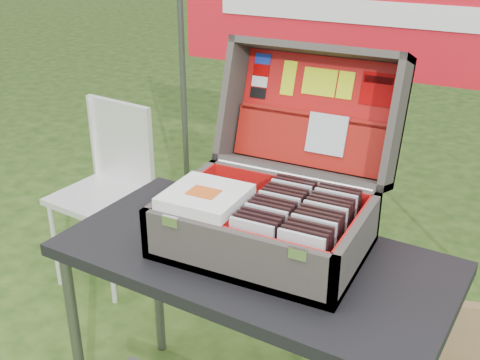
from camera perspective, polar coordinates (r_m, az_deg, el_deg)
The scene contains 87 objects.
table at distance 2.06m, azimuth 1.18°, elevation -15.85°, with size 1.19×0.60×0.75m, color black, non-canonical shape.
table_top at distance 1.85m, azimuth 1.27°, elevation -7.48°, with size 1.19×0.60×0.04m, color black.
table_leg_fl at distance 2.16m, azimuth -15.17°, elevation -15.23°, with size 0.04×0.04×0.71m, color #59595B.
table_leg_bl at distance 2.46m, azimuth -7.85°, elevation -9.17°, with size 0.04×0.04×0.71m, color #59595B.
suitcase at distance 1.79m, azimuth 3.19°, elevation 1.86°, with size 0.60×0.59×0.54m, color #625B54, non-canonical shape.
suitcase_base_bottom at distance 1.86m, azimuth 2.25°, elevation -6.18°, with size 0.60×0.43×0.02m, color #625B54.
suitcase_base_wall_front at distance 1.67m, azimuth -0.65°, elevation -7.33°, with size 0.60×0.02×0.16m, color #625B54.
suitcase_base_wall_back at distance 1.99m, azimuth 4.73°, elevation -1.80°, with size 0.60×0.02×0.16m, color #625B54.
suitcase_base_wall_left at distance 1.95m, azimuth -5.45°, elevation -2.46°, with size 0.02×0.43×0.16m, color #625B54.
suitcase_base_wall_right at distance 1.74m, azimuth 10.99°, elevation -6.31°, with size 0.02×0.43×0.16m, color #625B54.
suitcase_liner_floor at distance 1.85m, azimuth 2.26°, elevation -5.78°, with size 0.55×0.38×0.01m, color red.
suitcase_latch_left at distance 1.71m, azimuth -6.61°, elevation -3.92°, with size 0.05×0.01×0.03m, color silver.
suitcase_latch_right at distance 1.55m, azimuth 5.51°, elevation -6.99°, with size 0.05×0.01×0.03m, color silver.
suitcase_hinge at distance 1.97m, azimuth 4.94°, elevation 0.44°, with size 0.02×0.02×0.54m, color silver.
suitcase_lid_back at distance 2.09m, azimuth 7.28°, elevation 6.43°, with size 0.60×0.43×0.02m, color #625B54.
suitcase_lid_rim_far at distance 2.04m, azimuth 7.59°, elevation 12.15°, with size 0.60×0.02×0.16m, color #625B54.
suitcase_lid_rim_near at distance 2.04m, azimuth 5.78°, elevation 0.89°, with size 0.60×0.02×0.16m, color #625B54.
suitcase_lid_rim_left at distance 2.14m, azimuth -0.63°, elevation 7.63°, with size 0.02×0.43×0.16m, color #625B54.
suitcase_lid_rim_right at distance 1.95m, azimuth 14.63°, elevation 5.17°, with size 0.02×0.43×0.16m, color #625B54.
suitcase_lid_liner at distance 2.08m, azimuth 7.15°, elevation 6.45°, with size 0.55×0.38×0.01m, color red.
suitcase_liner_wall_front at distance 1.67m, azimuth -0.41°, elevation -6.75°, with size 0.55×0.01×0.14m, color red.
suitcase_liner_wall_back at distance 1.97m, azimuth 4.57°, elevation -1.66°, with size 0.55×0.01×0.14m, color red.
suitcase_liner_wall_left at distance 1.93m, azimuth -5.09°, elevation -2.24°, with size 0.01×0.38×0.14m, color red.
suitcase_liner_wall_right at distance 1.74m, azimuth 10.55°, elevation -5.87°, with size 0.01×0.38×0.14m, color red.
suitcase_lid_pocket at distance 2.06m, azimuth 6.54°, elevation 3.73°, with size 0.53×0.17×0.03m, color maroon.
suitcase_pocket_edge at distance 2.06m, azimuth 6.87°, elevation 6.08°, with size 0.52×0.02×0.02m, color maroon.
suitcase_pocket_cd at distance 2.03m, azimuth 8.23°, elevation 4.32°, with size 0.13×0.13×0.01m, color silver.
lid_sticker_cc_a at distance 2.16m, azimuth 2.19°, elevation 11.41°, with size 0.06×0.04×0.00m, color #1933B2.
lid_sticker_cc_b at distance 2.16m, azimuth 2.03°, elevation 10.36°, with size 0.06×0.04×0.00m, color #A90000.
lid_sticker_cc_c at distance 2.15m, azimuth 1.87°, elevation 9.31°, with size 0.06×0.04×0.00m, color white.
lid_sticker_cc_d at distance 2.15m, azimuth 1.71°, elevation 8.26°, with size 0.06×0.04×0.00m, color black.
lid_card_neon_tall at distance 2.11m, azimuth 4.64°, elevation 9.61°, with size 0.05×0.12×0.00m, color #D2ED15.
lid_card_neon_main at distance 2.08m, azimuth 7.55°, elevation 9.20°, with size 0.12×0.09×0.00m, color #D2ED15.
lid_card_neon_small at distance 2.05m, azimuth 9.97°, elevation 8.84°, with size 0.05×0.09×0.00m, color #D2ED15.
lid_sticker_band at distance 2.02m, azimuth 12.88°, elevation 8.38°, with size 0.11×0.11×0.00m, color #A90000.
lid_sticker_band_bar at distance 2.02m, azimuth 13.03°, elevation 9.22°, with size 0.10×0.02×0.00m, color black.
cd_left_0 at distance 1.67m, azimuth 1.08°, elevation -6.30°, with size 0.13×0.01×0.15m, color silver.
cd_left_1 at distance 1.69m, azimuth 1.44°, elevation -5.93°, with size 0.13×0.01×0.15m, color black.
cd_left_2 at distance 1.70m, azimuth 1.78°, elevation -5.57°, with size 0.13×0.01×0.15m, color black.
cd_left_3 at distance 1.72m, azimuth 2.11°, elevation -5.22°, with size 0.13×0.01×0.15m, color black.
cd_left_4 at distance 1.74m, azimuth 2.44°, elevation -4.88°, with size 0.13×0.01×0.15m, color silver.
cd_left_5 at distance 1.76m, azimuth 2.76°, elevation -4.54°, with size 0.13×0.01×0.15m, color black.
cd_left_6 at distance 1.78m, azimuth 3.07°, elevation -4.21°, with size 0.13×0.01×0.15m, color black.
cd_left_7 at distance 1.80m, azimuth 3.38°, elevation -3.88°, with size 0.13×0.01×0.15m, color black.
cd_left_8 at distance 1.82m, azimuth 3.68°, elevation -3.57°, with size 0.13×0.01×0.15m, color silver.
cd_left_9 at distance 1.84m, azimuth 3.97°, elevation -3.26°, with size 0.13×0.01×0.15m, color black.
cd_left_10 at distance 1.86m, azimuth 4.26°, elevation -2.95°, with size 0.13×0.01×0.15m, color black.
cd_left_11 at distance 1.88m, azimuth 4.54°, elevation -2.66°, with size 0.13×0.01×0.15m, color black.
cd_left_12 at distance 1.89m, azimuth 4.81°, elevation -2.36°, with size 0.13×0.01×0.15m, color silver.
cd_left_13 at distance 1.91m, azimuth 5.08°, elevation -2.08°, with size 0.13×0.01×0.15m, color black.
cd_left_14 at distance 1.93m, azimuth 5.35°, elevation -1.80°, with size 0.13×0.01×0.15m, color black.
cd_right_0 at distance 1.62m, azimuth 5.74°, elevation -7.45°, with size 0.13×0.01×0.15m, color silver.
cd_right_1 at distance 1.64m, azimuth 6.04°, elevation -7.06°, with size 0.13×0.01×0.15m, color black.
cd_right_2 at distance 1.66m, azimuth 6.34°, elevation -6.67°, with size 0.13×0.01×0.15m, color black.
cd_right_3 at distance 1.68m, azimuth 6.63°, elevation -6.29°, with size 0.13×0.01×0.15m, color black.
cd_right_4 at distance 1.70m, azimuth 6.91°, elevation -5.93°, with size 0.13×0.01×0.15m, color silver.
cd_right_5 at distance 1.71m, azimuth 7.19°, elevation -5.57°, with size 0.13×0.01×0.15m, color black.
cd_right_6 at distance 1.73m, azimuth 7.46°, elevation -5.21°, with size 0.13×0.01×0.15m, color black.
cd_right_7 at distance 1.75m, azimuth 7.72°, elevation -4.87°, with size 0.13×0.01×0.15m, color black.
cd_right_8 at distance 1.77m, azimuth 7.98°, elevation -4.53°, with size 0.13×0.01×0.15m, color silver.
cd_right_9 at distance 1.79m, azimuth 8.23°, elevation -4.20°, with size 0.13×0.01×0.15m, color black.
cd_right_10 at distance 1.81m, azimuth 8.48°, elevation -3.88°, with size 0.13×0.01×0.15m, color black.
cd_right_11 at distance 1.83m, azimuth 8.72°, elevation -3.56°, with size 0.13×0.01×0.15m, color black.
cd_right_12 at distance 1.85m, azimuth 8.96°, elevation -3.25°, with size 0.13×0.01×0.15m, color silver.
cd_right_13 at distance 1.87m, azimuth 9.19°, elevation -2.95°, with size 0.13×0.01×0.15m, color black.
cd_right_14 at distance 1.89m, azimuth 9.41°, elevation -2.66°, with size 0.13×0.01×0.15m, color black.
songbook_0 at distance 1.79m, azimuth -3.29°, elevation -2.02°, with size 0.23×0.23×0.01m, color white.
songbook_1 at distance 1.78m, azimuth -3.29°, elevation -1.87°, with size 0.23×0.23×0.01m, color white.
songbook_2 at distance 1.78m, azimuth -3.29°, elevation -1.73°, with size 0.23×0.23×0.01m, color white.
songbook_3 at distance 1.78m, azimuth -3.30°, elevation -1.58°, with size 0.23×0.23×0.01m, color white.
songbook_4 at distance 1.78m, azimuth -3.30°, elevation -1.44°, with size 0.23×0.23×0.01m, color white.
songbook_5 at distance 1.77m, azimuth -3.31°, elevation -1.29°, with size 0.23×0.23×0.01m, color white.
songbook_6 at distance 1.77m, azimuth -3.31°, elevation -1.15°, with size 0.23×0.23×0.01m, color white.
songbook_graphic at distance 1.76m, azimuth -3.48°, elevation -1.16°, with size 0.09×0.07×0.00m, color #D85919.
chair at distance 2.95m, azimuth -13.07°, elevation -1.75°, with size 0.39×0.43×0.87m, color silver, non-canonical shape.
chair_seat at distance 2.94m, azimuth -13.09°, elevation -1.58°, with size 0.39×0.39×0.03m, color silver.
chair_backrest at distance 2.99m, azimuth -11.24°, elevation 3.55°, with size 0.39×0.03×0.41m, color silver.
chair_leg_fl at distance 3.04m, azimuth -17.13°, elevation -5.91°, with size 0.02×0.02×0.44m, color silver.
chair_leg_fr at distance 2.84m, azimuth -12.14°, elevation -7.60°, with size 0.02×0.02×0.44m, color silver.
chair_leg_bl at distance 3.25m, azimuth -13.17°, elevation -3.34°, with size 0.02×0.02×0.44m, color silver.
chair_leg_br at distance 3.07m, azimuth -8.30°, elevation -4.71°, with size 0.02×0.02×0.44m, color silver.
chair_upright_left at distance 3.10m, azimuth -13.70°, elevation 3.84°, with size 0.02×0.02×0.41m, color silver.
chair_upright_right at distance 2.90m, azimuth -8.59°, elevation 2.86°, with size 0.02×0.02×0.41m, color silver.
cardboard_box at distance 2.51m, azimuth 20.92°, elevation -14.73°, with size 0.35×0.06×0.37m, color #9A7A4C.
banner_post_left at distance 3.16m, azimuth -5.39°, elevation 8.69°, with size 0.03×0.03×1.70m, color #59595B.
banner at distance 2.71m, azimuth 10.18°, elevation 15.52°, with size 1.60×0.01×0.55m, color red.
banner_text at distance 2.70m, azimuth 10.10°, elevation 15.49°, with size 1.20×0.00×0.10m, color white.
Camera 1 is at (0.78, -1.47, 1.71)m, focal length 45.00 mm.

